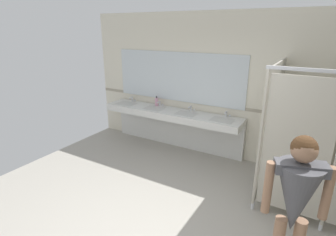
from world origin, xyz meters
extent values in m
cube|color=beige|center=(0.00, 2.83, 1.41)|extent=(6.59, 0.12, 2.82)
cube|color=#9E937F|center=(0.00, 2.76, 1.05)|extent=(6.59, 0.01, 0.06)
cube|color=silver|center=(-1.24, 2.46, 0.80)|extent=(3.03, 0.57, 0.14)
cube|color=silver|center=(-1.24, 2.71, 0.37)|extent=(3.03, 0.08, 0.73)
cube|color=beige|center=(-2.37, 2.43, 0.82)|extent=(0.42, 0.31, 0.11)
cylinder|color=silver|center=(-2.37, 2.66, 0.93)|extent=(0.04, 0.04, 0.11)
cylinder|color=silver|center=(-2.37, 2.60, 0.97)|extent=(0.03, 0.11, 0.03)
sphere|color=silver|center=(-2.30, 2.67, 0.90)|extent=(0.04, 0.04, 0.04)
cube|color=beige|center=(-1.62, 2.43, 0.82)|extent=(0.42, 0.31, 0.11)
cylinder|color=silver|center=(-1.62, 2.66, 0.93)|extent=(0.04, 0.04, 0.11)
cylinder|color=silver|center=(-1.62, 2.60, 0.97)|extent=(0.03, 0.11, 0.03)
sphere|color=silver|center=(-1.55, 2.67, 0.90)|extent=(0.04, 0.04, 0.04)
cube|color=beige|center=(-0.86, 2.43, 0.82)|extent=(0.42, 0.31, 0.11)
cylinder|color=silver|center=(-0.86, 2.66, 0.93)|extent=(0.04, 0.04, 0.11)
cylinder|color=silver|center=(-0.86, 2.60, 0.97)|extent=(0.03, 0.11, 0.03)
sphere|color=silver|center=(-0.79, 2.67, 0.90)|extent=(0.04, 0.04, 0.04)
cube|color=beige|center=(-0.10, 2.43, 0.82)|extent=(0.42, 0.31, 0.11)
cylinder|color=silver|center=(-0.10, 2.66, 0.93)|extent=(0.04, 0.04, 0.11)
cylinder|color=silver|center=(-0.10, 2.60, 0.97)|extent=(0.03, 0.11, 0.03)
sphere|color=silver|center=(-0.03, 2.67, 0.90)|extent=(0.04, 0.04, 0.04)
cube|color=silver|center=(-1.24, 2.75, 1.54)|extent=(2.93, 0.02, 1.02)
cube|color=#B2AD9E|center=(0.82, 2.00, 1.08)|extent=(0.03, 1.50, 1.92)
cylinder|color=silver|center=(0.82, 1.30, 0.06)|extent=(0.05, 0.05, 0.12)
cube|color=#B2AD9E|center=(1.69, 2.00, 1.08)|extent=(0.03, 1.50, 1.92)
cylinder|color=silver|center=(1.69, 1.30, 0.06)|extent=(0.05, 0.05, 0.12)
cube|color=#B2AD9E|center=(1.25, 1.27, 1.08)|extent=(0.79, 0.05, 1.82)
cone|color=#47474C|center=(1.37, 0.20, 1.04)|extent=(0.51, 0.51, 0.69)
cube|color=#47474C|center=(1.37, 0.20, 1.36)|extent=(0.47, 0.30, 0.10)
cylinder|color=#8C664C|center=(1.61, 0.29, 1.13)|extent=(0.08, 0.08, 0.52)
cylinder|color=#8C664C|center=(1.14, 0.12, 1.13)|extent=(0.08, 0.08, 0.52)
sphere|color=#8C664C|center=(1.37, 0.20, 1.52)|extent=(0.22, 0.22, 0.22)
sphere|color=#472D19|center=(1.37, 0.21, 1.54)|extent=(0.22, 0.22, 0.22)
cylinder|color=#D899B2|center=(-1.69, 2.63, 0.96)|extent=(0.07, 0.07, 0.18)
cylinder|color=black|center=(-1.69, 2.63, 1.07)|extent=(0.03, 0.03, 0.04)
camera|label=1|loc=(1.41, -2.17, 2.51)|focal=28.69mm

